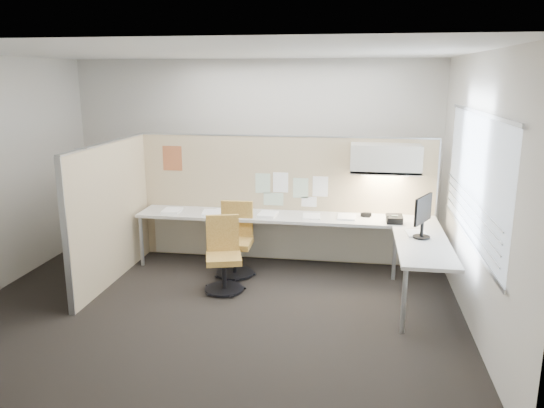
% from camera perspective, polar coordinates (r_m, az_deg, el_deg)
% --- Properties ---
extents(floor, '(5.50, 4.50, 0.01)m').
position_cam_1_polar(floor, '(6.31, -5.75, -10.43)').
color(floor, black).
rests_on(floor, ground).
extents(ceiling, '(5.50, 4.50, 0.01)m').
position_cam_1_polar(ceiling, '(5.76, -6.44, 16.00)').
color(ceiling, white).
rests_on(ceiling, wall_back).
extents(wall_back, '(5.50, 0.02, 2.80)m').
position_cam_1_polar(wall_back, '(8.04, -1.92, 5.35)').
color(wall_back, beige).
rests_on(wall_back, ground).
extents(wall_front, '(5.50, 0.02, 2.80)m').
position_cam_1_polar(wall_front, '(3.82, -14.86, -4.52)').
color(wall_front, beige).
rests_on(wall_front, ground).
extents(wall_right, '(0.02, 4.50, 2.80)m').
position_cam_1_polar(wall_right, '(5.81, 21.13, 1.20)').
color(wall_right, beige).
rests_on(wall_right, ground).
extents(window_pane, '(0.01, 2.80, 1.30)m').
position_cam_1_polar(window_pane, '(5.78, 21.02, 2.66)').
color(window_pane, '#A9B6C4').
rests_on(window_pane, wall_right).
extents(partition_back, '(4.10, 0.06, 1.75)m').
position_cam_1_polar(partition_back, '(7.42, 1.34, 0.51)').
color(partition_back, '#C7B689').
rests_on(partition_back, floor).
extents(partition_left, '(0.06, 2.20, 1.75)m').
position_cam_1_polar(partition_left, '(6.97, -16.88, -0.93)').
color(partition_left, '#C7B689').
rests_on(partition_left, floor).
extents(desk, '(4.00, 2.07, 0.73)m').
position_cam_1_polar(desk, '(6.99, 3.90, -2.65)').
color(desk, beige).
rests_on(desk, floor).
extents(overhead_bin, '(0.90, 0.36, 0.38)m').
position_cam_1_polar(overhead_bin, '(7.04, 12.13, 4.76)').
color(overhead_bin, beige).
rests_on(overhead_bin, partition_back).
extents(task_light_strip, '(0.60, 0.06, 0.02)m').
position_cam_1_polar(task_light_strip, '(7.07, 12.05, 3.08)').
color(task_light_strip, '#FFEABF').
rests_on(task_light_strip, overhead_bin).
extents(pinned_papers, '(1.01, 0.00, 0.47)m').
position_cam_1_polar(pinned_papers, '(7.34, 1.93, 1.63)').
color(pinned_papers, '#8CBF8C').
rests_on(pinned_papers, partition_back).
extents(poster, '(0.28, 0.00, 0.35)m').
position_cam_1_polar(poster, '(7.66, -10.67, 4.85)').
color(poster, orange).
rests_on(poster, partition_back).
extents(chair_left, '(0.50, 0.50, 0.94)m').
position_cam_1_polar(chair_left, '(6.98, -3.97, -4.06)').
color(chair_left, black).
rests_on(chair_left, floor).
extents(chair_right, '(0.52, 0.53, 0.90)m').
position_cam_1_polar(chair_right, '(6.49, -5.24, -5.67)').
color(chair_right, black).
rests_on(chair_right, floor).
extents(monitor, '(0.24, 0.44, 0.50)m').
position_cam_1_polar(monitor, '(6.30, 15.92, -1.05)').
color(monitor, black).
rests_on(monitor, desk).
extents(phone, '(0.22, 0.21, 0.12)m').
position_cam_1_polar(phone, '(6.92, 12.99, -1.59)').
color(phone, black).
rests_on(phone, desk).
extents(stapler, '(0.14, 0.06, 0.05)m').
position_cam_1_polar(stapler, '(7.18, 10.08, -1.13)').
color(stapler, black).
rests_on(stapler, desk).
extents(tape_dispenser, '(0.10, 0.06, 0.06)m').
position_cam_1_polar(tape_dispenser, '(7.14, 10.11, -1.16)').
color(tape_dispenser, black).
rests_on(tape_dispenser, desk).
extents(coat_hook, '(0.18, 0.43, 1.30)m').
position_cam_1_polar(coat_hook, '(6.35, -20.33, 2.49)').
color(coat_hook, silver).
rests_on(coat_hook, partition_left).
extents(paper_stack_0, '(0.24, 0.31, 0.03)m').
position_cam_1_polar(paper_stack_0, '(7.45, -10.69, -0.69)').
color(paper_stack_0, white).
rests_on(paper_stack_0, desk).
extents(paper_stack_1, '(0.29, 0.34, 0.02)m').
position_cam_1_polar(paper_stack_1, '(7.29, -5.61, -0.87)').
color(paper_stack_1, white).
rests_on(paper_stack_1, desk).
extents(paper_stack_2, '(0.25, 0.32, 0.04)m').
position_cam_1_polar(paper_stack_2, '(7.09, -0.46, -1.14)').
color(paper_stack_2, white).
rests_on(paper_stack_2, desk).
extents(paper_stack_3, '(0.25, 0.32, 0.02)m').
position_cam_1_polar(paper_stack_3, '(7.07, 4.27, -1.32)').
color(paper_stack_3, white).
rests_on(paper_stack_3, desk).
extents(paper_stack_4, '(0.24, 0.31, 0.02)m').
position_cam_1_polar(paper_stack_4, '(7.07, 8.04, -1.40)').
color(paper_stack_4, white).
rests_on(paper_stack_4, desk).
extents(paper_stack_5, '(0.26, 0.32, 0.02)m').
position_cam_1_polar(paper_stack_5, '(6.52, 15.27, -3.07)').
color(paper_stack_5, white).
rests_on(paper_stack_5, desk).
extents(paper_stack_6, '(0.27, 0.33, 0.03)m').
position_cam_1_polar(paper_stack_6, '(7.24, -6.54, -0.94)').
color(paper_stack_6, white).
rests_on(paper_stack_6, desk).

